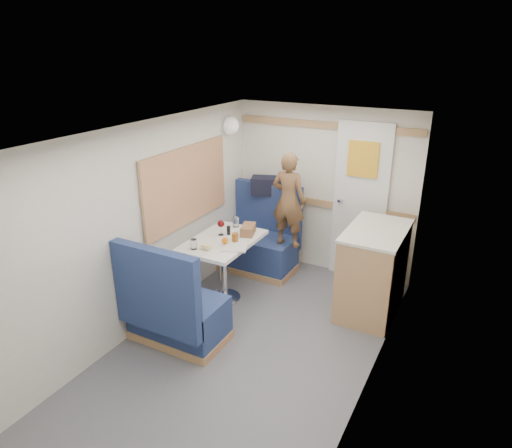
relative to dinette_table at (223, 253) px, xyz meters
The scene contains 26 objects.
floor 1.32m from the dinette_table, 56.98° to the right, with size 4.50×4.50×0.00m, color #515156.
ceiling 1.87m from the dinette_table, 56.98° to the right, with size 4.50×4.50×0.00m, color silver.
wall_back 1.47m from the dinette_table, 62.53° to the left, with size 2.20×0.02×2.00m, color silver.
wall_left 1.18m from the dinette_table, 114.23° to the right, with size 0.02×4.50×2.00m, color silver.
wall_right 2.06m from the dinette_table, 29.74° to the right, with size 0.02×4.50×2.00m, color silver.
oak_trim_low 1.42m from the dinette_table, 62.15° to the left, with size 2.15×0.02×0.08m, color #A86F4C.
oak_trim_high 1.85m from the dinette_table, 62.15° to the left, with size 2.15×0.02×0.08m, color #A86F4C.
side_window 0.81m from the dinette_table, behind, with size 0.04×1.30×0.72m, color #929E86.
rear_door 1.69m from the dinette_table, 47.92° to the left, with size 0.62×0.12×1.86m.
dinette_table is the anchor object (origin of this frame).
bench_far 0.90m from the dinette_table, 90.00° to the left, with size 0.90×0.59×1.05m.
bench_near 0.90m from the dinette_table, 90.00° to the right, with size 0.90×0.59×1.05m.
ledge 1.16m from the dinette_table, 90.00° to the left, with size 0.90×0.14×0.04m, color #A86F4C.
dome_light 1.51m from the dinette_table, 114.65° to the left, with size 0.20×0.20×0.20m, color white.
galley_counter 1.57m from the dinette_table, 20.54° to the left, with size 0.57×0.92×0.92m.
person 0.96m from the dinette_table, 61.28° to the left, with size 0.40×0.26×1.09m, color brown.
duffel_bag 1.20m from the dinette_table, 90.22° to the left, with size 0.45×0.21×0.21m, color black.
tray 0.27m from the dinette_table, 21.27° to the right, with size 0.24×0.32×0.02m, color silver.
orange_fruit 0.26m from the dinette_table, 48.03° to the right, with size 0.07×0.07×0.07m, color #E84C0A.
cheese_block 0.35m from the dinette_table, 91.99° to the right, with size 0.10×0.06×0.03m, color #E5D684.
wine_glass 0.30m from the dinette_table, 128.91° to the left, with size 0.08×0.08×0.17m.
tumbler_left 0.41m from the dinette_table, 110.89° to the right, with size 0.06×0.06×0.10m, color white.
tumbler_mid 0.43m from the dinette_table, 98.62° to the left, with size 0.07×0.07×0.11m, color silver.
beer_glass 0.26m from the dinette_table, ahead, with size 0.07×0.07×0.10m, color brown.
pepper_grinder 0.25m from the dinette_table, 94.51° to the left, with size 0.04×0.04×0.10m, color black.
bread_loaf 0.37m from the dinette_table, 57.30° to the left, with size 0.13×0.24×0.10m, color olive.
Camera 1 is at (1.72, -2.71, 2.64)m, focal length 32.00 mm.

